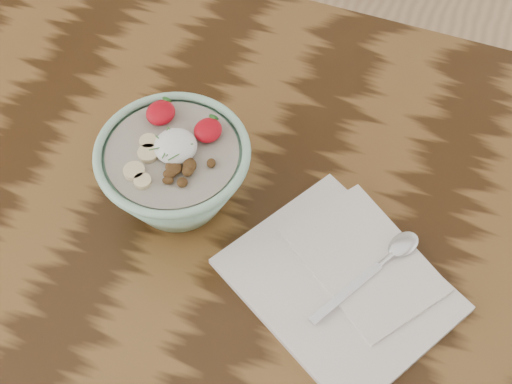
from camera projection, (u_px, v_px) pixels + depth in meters
table at (150, 210)px, 112.09cm from camera, size 160.00×90.00×75.00cm
breakfast_bowl at (175, 171)px, 96.29cm from camera, size 20.68×20.68×13.79cm
napkin at (344, 279)px, 94.11cm from camera, size 34.83×32.86×1.69cm
spoon at (389, 256)px, 94.47cm from camera, size 11.24×18.15×1.02cm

